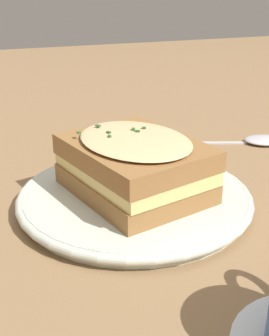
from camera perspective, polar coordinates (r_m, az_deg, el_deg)
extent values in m
plane|color=olive|center=(0.51, 0.02, -5.74)|extent=(2.40, 2.40, 0.00)
cylinder|color=silver|center=(0.52, 0.00, -3.76)|extent=(0.24, 0.24, 0.02)
torus|color=silver|center=(0.52, 0.00, -3.43)|extent=(0.26, 0.26, 0.01)
cube|color=olive|center=(0.51, 0.00, -1.82)|extent=(0.18, 0.15, 0.02)
cube|color=#EAD17A|center=(0.51, 0.00, 0.08)|extent=(0.18, 0.15, 0.01)
cube|color=olive|center=(0.50, 0.07, 1.94)|extent=(0.18, 0.16, 0.02)
ellipsoid|color=beige|center=(0.49, 0.07, 3.50)|extent=(0.16, 0.14, 0.01)
cube|color=#2D6028|center=(0.49, -3.06, 3.93)|extent=(0.00, 0.00, 0.00)
cube|color=#2D6028|center=(0.52, 1.16, 4.95)|extent=(0.00, 0.01, 0.00)
cube|color=#2D6028|center=(0.51, 0.38, 4.54)|extent=(0.01, 0.01, 0.00)
cube|color=#2D6028|center=(0.51, -0.15, 4.78)|extent=(0.01, 0.01, 0.00)
cube|color=#2D6028|center=(0.52, -4.46, 5.17)|extent=(0.01, 0.01, 0.00)
cube|color=#2D6028|center=(0.50, -3.16, 4.40)|extent=(0.01, 0.00, 0.00)
cube|color=#2D6028|center=(0.50, -6.81, 4.31)|extent=(0.01, 0.00, 0.00)
cube|color=silver|center=(0.72, 8.85, 3.11)|extent=(0.05, 0.12, 0.00)
ellipsoid|color=silver|center=(0.74, 15.61, 3.30)|extent=(0.06, 0.07, 0.01)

